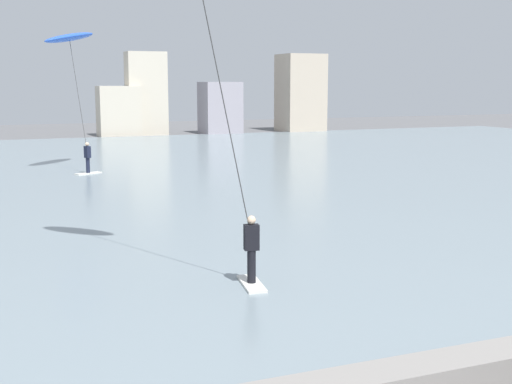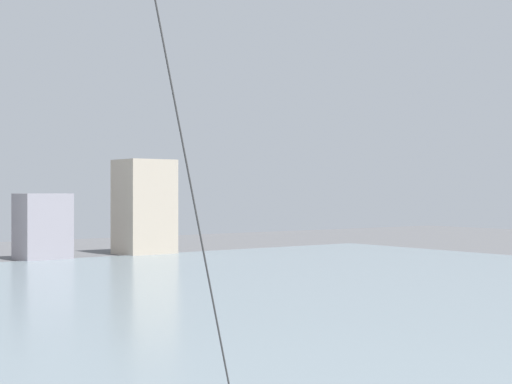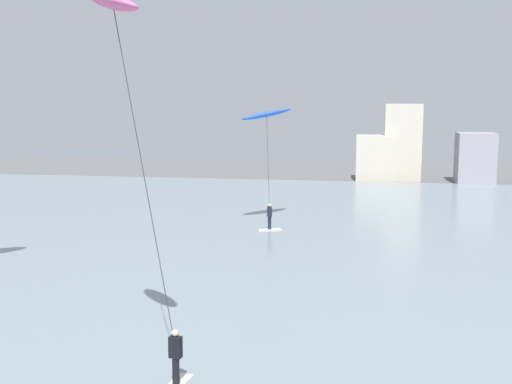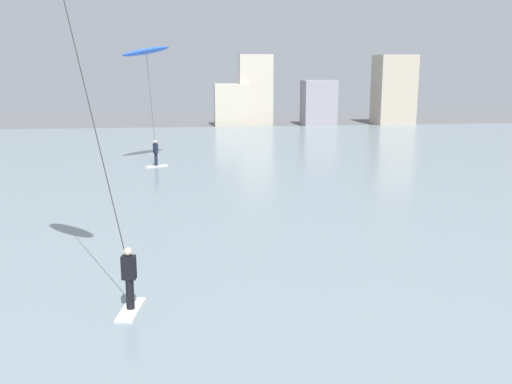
{
  "view_description": "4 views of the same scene",
  "coord_description": "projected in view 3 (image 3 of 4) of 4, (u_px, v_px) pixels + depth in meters",
  "views": [
    {
      "loc": [
        -9.33,
        -3.32,
        4.77
      ],
      "look_at": [
        -2.93,
        12.31,
        2.07
      ],
      "focal_mm": 48.07,
      "sensor_mm": 36.0,
      "label": 1
    },
    {
      "loc": [
        -9.51,
        2.89,
        4.95
      ],
      "look_at": [
        0.23,
        15.92,
        4.95
      ],
      "focal_mm": 54.81,
      "sensor_mm": 36.0,
      "label": 2
    },
    {
      "loc": [
        1.38,
        -5.15,
        8.04
      ],
      "look_at": [
        -1.79,
        13.9,
        5.2
      ],
      "focal_mm": 44.62,
      "sensor_mm": 36.0,
      "label": 3
    },
    {
      "loc": [
        -2.03,
        -2.36,
        6.01
      ],
      "look_at": [
        0.06,
        14.88,
        2.21
      ],
      "focal_mm": 39.44,
      "sensor_mm": 36.0,
      "label": 4
    }
  ],
  "objects": [
    {
      "name": "water_bay",
      "position": [
        335.0,
        239.0,
        36.46
      ],
      "size": [
        84.0,
        52.0,
        0.1
      ],
      "primitive_type": "cube",
      "color": "gray",
      "rests_on": "ground"
    },
    {
      "name": "kitesurfer_blue",
      "position": [
        267.0,
        121.0,
        39.41
      ],
      "size": [
        3.54,
        3.9,
        7.56
      ],
      "color": "silver",
      "rests_on": "water_bay"
    },
    {
      "name": "far_shore_buildings",
      "position": [
        483.0,
        149.0,
        60.71
      ],
      "size": [
        21.61,
        4.12,
        7.55
      ],
      "color": "beige",
      "rests_on": "ground"
    },
    {
      "name": "kitesurfer_pink",
      "position": [
        123.0,
        55.0,
        17.14
      ],
      "size": [
        3.27,
        2.48,
        11.02
      ],
      "color": "silver",
      "rests_on": "water_bay"
    }
  ]
}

